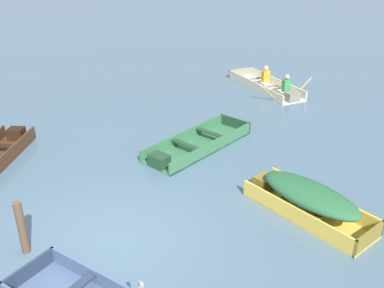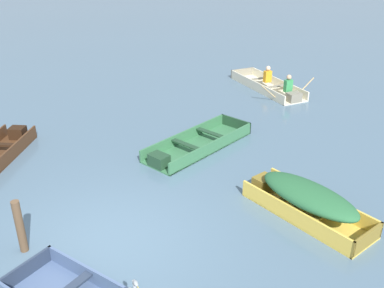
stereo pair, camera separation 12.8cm
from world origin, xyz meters
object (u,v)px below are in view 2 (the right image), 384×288
(skiff_green_mid_moored, at_px, (195,145))
(skiff_yellow_far_moored, at_px, (307,198))
(rowboat_cream_with_crew, at_px, (270,86))
(mooring_post, at_px, (20,227))

(skiff_green_mid_moored, height_order, skiff_yellow_far_moored, skiff_yellow_far_moored)
(rowboat_cream_with_crew, bearing_deg, skiff_yellow_far_moored, -93.05)
(skiff_yellow_far_moored, distance_m, mooring_post, 5.62)
(mooring_post, bearing_deg, skiff_yellow_far_moored, 13.13)
(skiff_green_mid_moored, relative_size, skiff_yellow_far_moored, 1.21)
(rowboat_cream_with_crew, bearing_deg, skiff_green_mid_moored, -118.36)
(skiff_yellow_far_moored, bearing_deg, mooring_post, -166.87)
(skiff_green_mid_moored, height_order, mooring_post, mooring_post)
(skiff_yellow_far_moored, distance_m, rowboat_cream_with_crew, 8.27)
(skiff_green_mid_moored, distance_m, mooring_post, 5.38)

